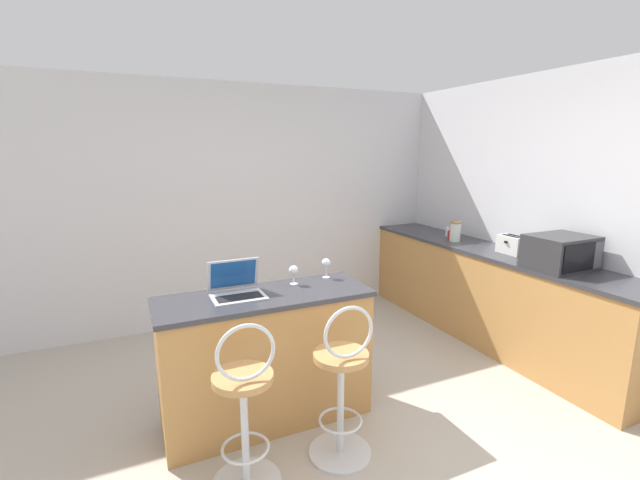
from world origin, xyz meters
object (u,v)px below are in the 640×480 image
toaster (512,245)px  wine_glass_short (294,271)px  mug_red (451,234)px  laptop (236,287)px  wine_glass_tall (326,264)px  bar_stool_near (245,410)px  microwave (561,252)px  bar_stool_far (342,386)px  storage_jar (455,231)px  mug_white (449,232)px

toaster → wine_glass_short: 2.22m
toaster → mug_red: size_ratio=2.82×
laptop → wine_glass_tall: size_ratio=2.30×
wine_glass_short → wine_glass_tall: 0.29m
wine_glass_tall → mug_red: bearing=22.1°
bar_stool_near → laptop: 0.82m
microwave → bar_stool_far: bearing=-175.2°
toaster → storage_jar: bearing=99.0°
bar_stool_far → wine_glass_tall: bearing=71.9°
microwave → mug_red: microwave is taller
laptop → microwave: bearing=-9.8°
laptop → wine_glass_tall: laptop is taller
bar_stool_far → toaster: toaster is taller
toaster → wine_glass_short: (-2.22, -0.03, 0.02)m
microwave → mug_red: (0.03, 1.34, -0.09)m
bar_stool_far → laptop: bearing=127.5°
mug_red → toaster: bearing=-87.3°
wine_glass_short → mug_red: bearing=20.6°
bar_stool_near → wine_glass_short: (0.57, 0.69, 0.55)m
bar_stool_far → mug_white: 2.80m
mug_red → wine_glass_tall: 2.05m
wine_glass_short → storage_jar: storage_jar is taller
microwave → wine_glass_short: size_ratio=3.61×
wine_glass_short → microwave: bearing=-13.4°
mug_red → wine_glass_tall: (-1.90, -0.77, 0.07)m
bar_stool_far → mug_red: bearing=35.3°
bar_stool_near → mug_red: same height
toaster → mug_red: (-0.04, 0.79, -0.04)m
bar_stool_near → laptop: (0.13, 0.63, 0.51)m
bar_stool_far → laptop: 0.94m
microwave → toaster: microwave is taller
toaster → wine_glass_short: bearing=-179.3°
microwave → wine_glass_tall: size_ratio=3.35×
wine_glass_short → wine_glass_tall: bearing=9.9°
mug_white → wine_glass_tall: size_ratio=0.66×
bar_stool_near → bar_stool_far: 0.61m
bar_stool_far → laptop: laptop is taller
bar_stool_near → bar_stool_far: (0.61, 0.00, 0.00)m
microwave → wine_glass_tall: bearing=163.2°
mug_white → mug_red: bearing=-122.1°
bar_stool_far → microwave: 2.20m
bar_stool_far → microwave: (2.11, 0.18, 0.59)m
bar_stool_near → storage_jar: 3.07m
toaster → mug_red: bearing=92.7°
wine_glass_short → toaster: bearing=0.7°
bar_stool_far → bar_stool_near: bearing=180.0°
mug_white → bar_stool_near: bearing=-150.0°
bar_stool_near → microwave: microwave is taller
bar_stool_near → laptop: size_ratio=2.93×
bar_stool_far → toaster: size_ratio=4.00×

